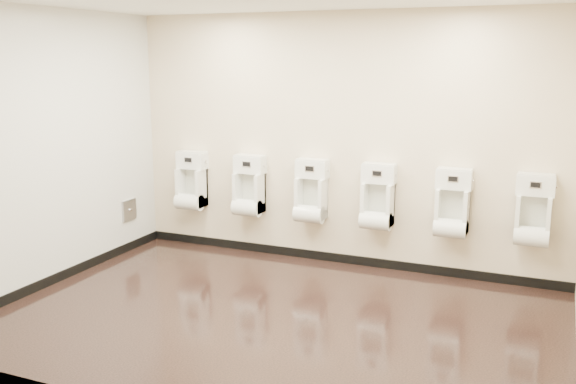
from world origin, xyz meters
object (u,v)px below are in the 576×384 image
at_px(access_panel, 129,210).
at_px(urinal_4, 452,208).
at_px(urinal_0, 191,185).
at_px(urinal_1, 249,190).
at_px(urinal_2, 311,196).
at_px(urinal_3, 377,202).
at_px(urinal_5, 533,216).

height_order(access_panel, urinal_4, urinal_4).
bearing_deg(urinal_0, urinal_1, 0.00).
bearing_deg(urinal_1, urinal_2, 0.00).
height_order(urinal_3, urinal_4, same).
height_order(access_panel, urinal_0, urinal_0).
bearing_deg(urinal_3, urinal_0, 180.00).
xyz_separation_m(access_panel, urinal_1, (1.40, 0.43, 0.28)).
bearing_deg(urinal_0, urinal_5, 0.00).
distance_m(access_panel, urinal_1, 1.49).
height_order(access_panel, urinal_2, urinal_2).
bearing_deg(urinal_2, urinal_3, 0.00).
distance_m(urinal_3, urinal_5, 1.58).
distance_m(urinal_0, urinal_3, 2.34).
bearing_deg(urinal_1, urinal_5, 0.00).
distance_m(access_panel, urinal_3, 3.00).
distance_m(access_panel, urinal_4, 3.79).
distance_m(access_panel, urinal_0, 0.80).
xyz_separation_m(urinal_3, urinal_5, (1.58, 0.00, 0.00)).
relative_size(urinal_0, urinal_2, 1.00).
bearing_deg(urinal_3, urinal_2, 180.00).
height_order(urinal_3, urinal_5, same).
height_order(urinal_0, urinal_5, same).
bearing_deg(urinal_2, urinal_4, 0.00).
relative_size(access_panel, urinal_1, 0.36).
bearing_deg(urinal_3, urinal_4, 0.00).
bearing_deg(access_panel, urinal_4, 6.48).
relative_size(urinal_1, urinal_3, 1.00).
height_order(urinal_2, urinal_4, same).
bearing_deg(urinal_4, urinal_0, 180.00).
bearing_deg(access_panel, urinal_5, 5.37).
relative_size(urinal_2, urinal_4, 1.00).
xyz_separation_m(urinal_0, urinal_1, (0.79, 0.00, 0.00)).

